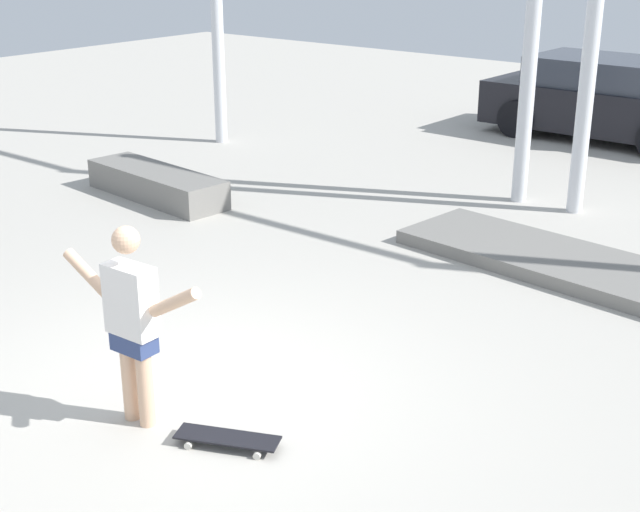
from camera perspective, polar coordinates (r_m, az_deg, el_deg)
The scene contains 6 objects.
ground_plane at distance 7.21m, azimuth -8.07°, elevation -8.74°, with size 36.00×36.00×0.00m, color #B2ADA3.
skateboarder at distance 6.54m, azimuth -11.94°, elevation -3.86°, with size 1.36×0.21×1.54m.
skateboard at distance 6.50m, azimuth -5.95°, elevation -11.52°, with size 0.77×0.50×0.08m.
grind_box at distance 12.29m, azimuth -10.41°, elevation 4.56°, with size 2.31×0.68×0.39m, color slate.
manual_pad at distance 10.03m, azimuth 14.33°, elevation -0.13°, with size 3.27×1.23×0.15m, color slate.
parked_car_black at distance 16.22m, azimuth 17.76°, elevation 9.50°, with size 4.03×2.00×1.38m.
Camera 1 is at (4.65, -4.26, 3.50)m, focal length 50.00 mm.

